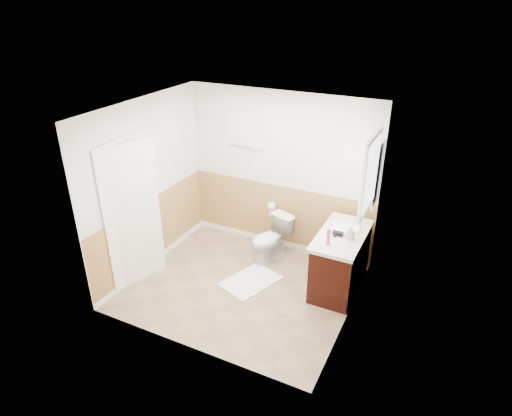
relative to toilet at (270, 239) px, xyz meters
The scene contains 32 objects.
floor 0.91m from the toilet, 94.02° to the right, with size 3.00×3.00×0.00m, color #8C7051.
ceiling 2.31m from the toilet, 94.02° to the right, with size 3.00×3.00×0.00m, color white.
wall_back 1.02m from the toilet, 97.20° to the left, with size 3.00×3.00×0.00m, color silver.
wall_front 2.32m from the toilet, 91.58° to the right, with size 3.00×3.00×0.00m, color silver.
wall_left 1.99m from the toilet, 151.82° to the right, with size 3.00×3.00×0.00m, color silver.
wall_right 1.89m from the toilet, 30.08° to the right, with size 3.00×3.00×0.00m, color silver.
wainscot_back 0.48m from the toilet, 97.38° to the left, with size 3.00×3.00×0.00m, color tan.
wainscot_front 2.13m from the toilet, 91.58° to the right, with size 3.00×3.00×0.00m, color tan.
wainscot_left 1.76m from the toilet, 151.64° to the right, with size 2.60×2.60×0.00m, color tan.
wainscot_right 1.66m from the toilet, 30.29° to the right, with size 2.60×2.60×0.00m, color tan.
toilet is the anchor object (origin of this frame).
bath_mat 0.75m from the toilet, 90.00° to the right, with size 0.55×0.80×0.02m, color white.
vanity_cabinet 1.18m from the toilet, 11.31° to the right, with size 0.55×1.10×0.80m, color black.
vanity_knob_left 0.94m from the toilet, 21.17° to the right, with size 0.03×0.03×0.03m, color #B4B4BA.
vanity_knob_right 0.89m from the toilet, ahead, with size 0.03×0.03×0.03m, color silver.
countertop 1.26m from the toilet, 11.40° to the right, with size 0.60×1.15×0.05m, color beige.
sink_basin 1.27m from the toilet, ahead, with size 0.36×0.36×0.02m, color white.
faucet 1.45m from the toilet, ahead, with size 0.02×0.02×0.14m, color white.
lotion_bottle 1.35m from the toilet, 28.54° to the right, with size 0.05×0.05×0.22m, color #C03166.
soap_dispenser 1.44m from the toilet, 14.30° to the right, with size 0.08×0.09×0.19m, color #979CAA.
hair_dryer_body 1.26m from the toilet, 15.31° to the right, with size 0.07×0.07×0.14m, color black.
hair_dryer_handle 1.24m from the toilet, 18.54° to the right, with size 0.03×0.03×0.07m, color black.
mirror_panel 1.88m from the toilet, 10.59° to the left, with size 0.02×0.35×0.90m, color silver.
window_frame 2.00m from the toilet, ahead, with size 0.04×0.80×1.00m, color white.
window_glass 2.02m from the toilet, ahead, with size 0.01×0.70×0.90m, color white.
door 2.06m from the toilet, 138.62° to the right, with size 0.05×0.80×2.04m, color white.
door_frame 2.11m from the toilet, 140.06° to the right, with size 0.02×0.92×2.10m, color white.
door_knob 1.80m from the toilet, 145.68° to the right, with size 0.06×0.06×0.06m, color silver.
towel_bar 1.45m from the toilet, 145.84° to the left, with size 0.02×0.02×0.62m, color silver.
tp_holder_bar 0.55m from the toilet, 111.99° to the left, with size 0.02×0.02×0.14m, color silver.
tp_roll 0.55m from the toilet, 111.99° to the left, with size 0.11×0.11×0.10m, color white.
tp_sheet 0.49m from the toilet, 111.99° to the left, with size 0.10×0.01×0.16m, color white.
Camera 1 is at (2.40, -4.44, 3.75)m, focal length 30.81 mm.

